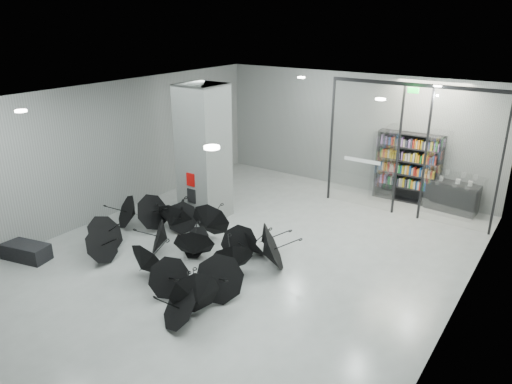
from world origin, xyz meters
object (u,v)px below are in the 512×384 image
Objects in this scene: bench at (25,251)px; bookshelf at (408,168)px; umbrella_cluster at (186,249)px; column at (204,153)px; shop_counter at (452,197)px.

bench is 11.54m from bookshelf.
umbrella_cluster is at bearing 20.39° from bench.
column is at bearing 119.95° from umbrella_cluster.
bookshelf is 0.38× the size of umbrella_cluster.
umbrella_cluster reaches higher than bench.
column is 5.40m from bench.
shop_counter is at bearing 37.71° from column.
bench is 0.56× the size of bookshelf.
bookshelf is 7.90m from umbrella_cluster.
bench is at bearing -146.58° from umbrella_cluster.
shop_counter is at bearing -4.17° from bookshelf.
bookshelf is at bearing 66.15° from umbrella_cluster.
umbrella_cluster is at bearing -118.14° from shop_counter.
bookshelf is (6.58, 9.43, 0.93)m from bench.
column is 3.13× the size of bench.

